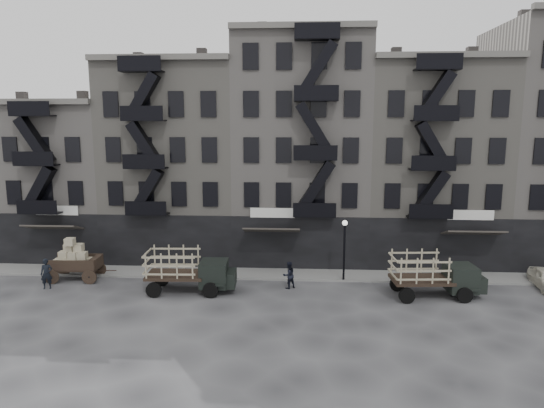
# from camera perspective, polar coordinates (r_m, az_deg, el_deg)

# --- Properties ---
(ground) EXTENTS (140.00, 140.00, 0.00)m
(ground) POSITION_cam_1_polar(r_m,az_deg,el_deg) (31.30, 3.23, -10.53)
(ground) COLOR #38383A
(ground) RESTS_ON ground
(sidewalk) EXTENTS (55.00, 2.50, 0.15)m
(sidewalk) POSITION_cam_1_polar(r_m,az_deg,el_deg) (34.81, 3.26, -8.27)
(sidewalk) COLOR slate
(sidewalk) RESTS_ON ground
(building_west) EXTENTS (10.00, 11.35, 13.20)m
(building_west) POSITION_cam_1_polar(r_m,az_deg,el_deg) (44.26, -23.52, 2.67)
(building_west) COLOR gray
(building_west) RESTS_ON ground
(building_midwest) EXTENTS (10.00, 11.35, 16.20)m
(building_midwest) POSITION_cam_1_polar(r_m,az_deg,el_deg) (40.58, -10.92, 4.87)
(building_midwest) COLOR gray
(building_midwest) RESTS_ON ground
(building_center) EXTENTS (10.00, 11.35, 18.20)m
(building_center) POSITION_cam_1_polar(r_m,az_deg,el_deg) (39.25, 3.41, 6.33)
(building_center) COLOR gray
(building_center) RESTS_ON ground
(building_mideast) EXTENTS (10.00, 11.35, 16.20)m
(building_mideast) POSITION_cam_1_polar(r_m,az_deg,el_deg) (40.57, 17.71, 4.58)
(building_mideast) COLOR gray
(building_mideast) RESTS_ON ground
(lamp_post) EXTENTS (0.36, 0.36, 4.28)m
(lamp_post) POSITION_cam_1_polar(r_m,az_deg,el_deg) (33.09, 8.51, -4.45)
(lamp_post) COLOR black
(lamp_post) RESTS_ON ground
(wagon) EXTENTS (3.61, 2.05, 2.99)m
(wagon) POSITION_cam_1_polar(r_m,az_deg,el_deg) (36.07, -22.33, -5.66)
(wagon) COLOR black
(wagon) RESTS_ON ground
(stake_truck_west) EXTENTS (5.73, 2.56, 2.83)m
(stake_truck_west) POSITION_cam_1_polar(r_m,az_deg,el_deg) (31.59, -9.86, -7.38)
(stake_truck_west) COLOR black
(stake_truck_west) RESTS_ON ground
(stake_truck_east) EXTENTS (5.76, 2.70, 2.82)m
(stake_truck_east) POSITION_cam_1_polar(r_m,az_deg,el_deg) (31.89, 18.55, -7.60)
(stake_truck_east) COLOR black
(stake_truck_east) RESTS_ON ground
(pedestrian_west) EXTENTS (0.85, 0.70, 2.00)m
(pedestrian_west) POSITION_cam_1_polar(r_m,az_deg,el_deg) (35.13, -25.00, -7.45)
(pedestrian_west) COLOR black
(pedestrian_west) RESTS_ON ground
(pedestrian_mid) EXTENTS (1.10, 1.05, 1.79)m
(pedestrian_mid) POSITION_cam_1_polar(r_m,az_deg,el_deg) (32.02, 1.99, -8.35)
(pedestrian_mid) COLOR black
(pedestrian_mid) RESTS_ON ground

